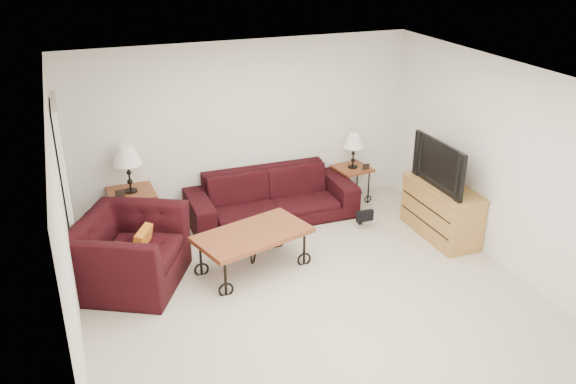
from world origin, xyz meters
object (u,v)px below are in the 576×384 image
at_px(armchair, 129,252).
at_px(television, 445,164).
at_px(lamp_left, 128,169).
at_px(tv_stand, 441,211).
at_px(side_table_left, 134,214).
at_px(coffee_table, 253,251).
at_px(backpack, 361,209).
at_px(lamp_right, 353,150).
at_px(sofa, 272,197).
at_px(side_table_right, 352,184).

relative_size(armchair, television, 1.17).
bearing_deg(lamp_left, tv_stand, -20.70).
height_order(side_table_left, coffee_table, side_table_left).
bearing_deg(backpack, television, -58.04).
height_order(lamp_right, television, television).
bearing_deg(coffee_table, television, -0.64).
relative_size(television, backpack, 2.25).
bearing_deg(lamp_right, lamp_left, 180.00).
relative_size(side_table_left, armchair, 0.51).
xyz_separation_m(side_table_left, coffee_table, (1.24, -1.44, -0.07)).
height_order(sofa, television, television).
xyz_separation_m(sofa, lamp_left, (-1.92, 0.18, 0.63)).
bearing_deg(side_table_right, tv_stand, -67.43).
xyz_separation_m(coffee_table, tv_stand, (2.66, -0.03, 0.11)).
height_order(side_table_left, television, television).
bearing_deg(television, backpack, -127.69).
xyz_separation_m(side_table_right, coffee_table, (-2.05, -1.44, -0.01)).
distance_m(tv_stand, television, 0.68).
relative_size(side_table_left, lamp_left, 1.00).
xyz_separation_m(armchair, tv_stand, (4.11, -0.24, -0.05)).
xyz_separation_m(sofa, coffee_table, (-0.68, -1.26, -0.09)).
distance_m(coffee_table, armchair, 1.47).
distance_m(sofa, lamp_right, 1.46).
xyz_separation_m(tv_stand, television, (-0.02, 0.00, 0.68)).
relative_size(lamp_right, armchair, 0.42).
xyz_separation_m(lamp_right, backpack, (-0.26, -0.81, -0.57)).
height_order(armchair, tv_stand, armchair).
height_order(side_table_right, armchair, armchair).
xyz_separation_m(coffee_table, backpack, (1.79, 0.63, -0.01)).
height_order(armchair, backpack, armchair).
relative_size(sofa, side_table_left, 3.67).
relative_size(side_table_left, lamp_right, 1.20).
bearing_deg(tv_stand, armchair, 176.62).
bearing_deg(armchair, sofa, -35.29).
bearing_deg(backpack, armchair, 167.04).
bearing_deg(tv_stand, lamp_right, 112.57).
height_order(side_table_left, armchair, armchair).
relative_size(side_table_right, tv_stand, 0.44).
xyz_separation_m(sofa, backpack, (1.11, -0.63, -0.11)).
bearing_deg(side_table_left, side_table_right, -0.00).
bearing_deg(sofa, tv_stand, -33.15).
relative_size(coffee_table, tv_stand, 1.12).
height_order(coffee_table, backpack, coffee_table).
relative_size(sofa, lamp_left, 3.67).
distance_m(lamp_left, television, 4.15).
distance_m(side_table_right, coffee_table, 2.51).
distance_m(sofa, side_table_left, 1.93).
bearing_deg(backpack, coffee_table, 179.11).
relative_size(lamp_left, coffee_table, 0.48).
bearing_deg(lamp_left, lamp_right, -0.00).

